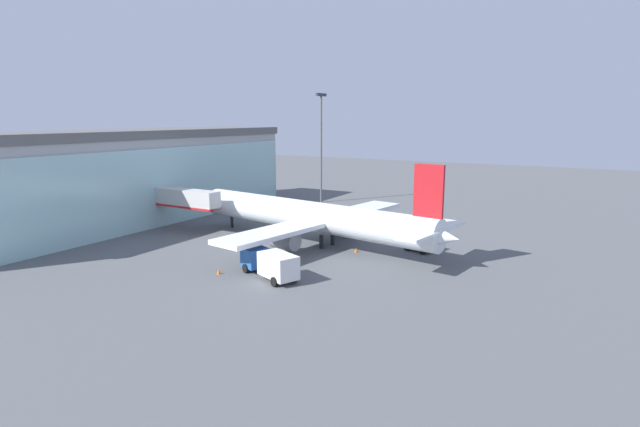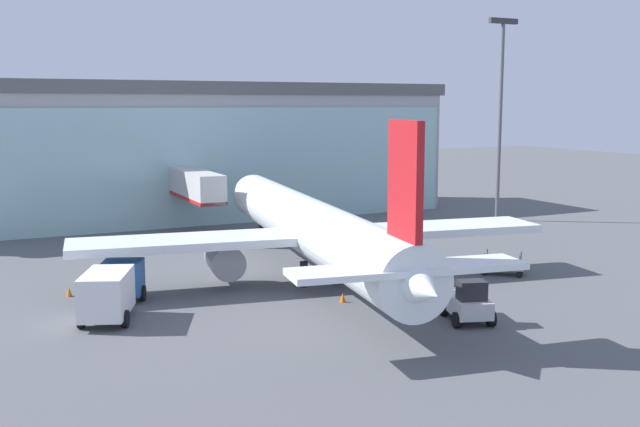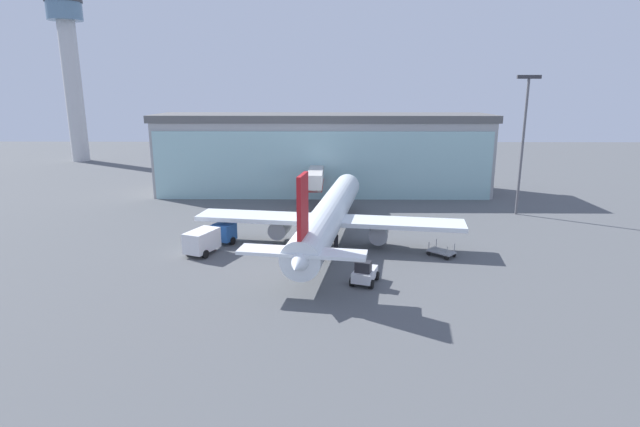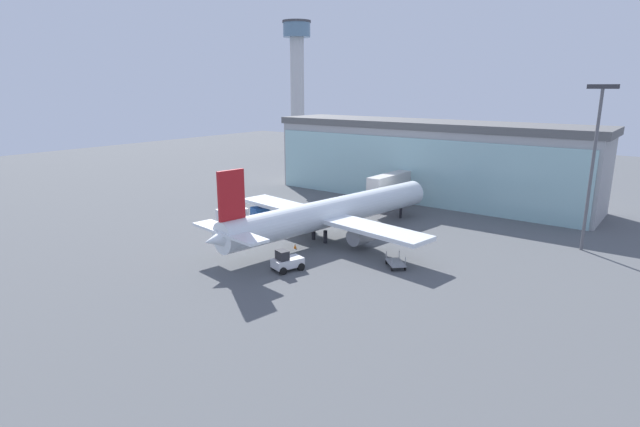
{
  "view_description": "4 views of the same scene",
  "coord_description": "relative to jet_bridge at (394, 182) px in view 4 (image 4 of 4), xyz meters",
  "views": [
    {
      "loc": [
        -49.74,
        -24.71,
        15.11
      ],
      "look_at": [
        2.78,
        5.15,
        3.44
      ],
      "focal_mm": 28.0,
      "sensor_mm": 36.0,
      "label": 1
    },
    {
      "loc": [
        -19.55,
        -37.99,
        11.26
      ],
      "look_at": [
        2.08,
        6.0,
        4.07
      ],
      "focal_mm": 42.0,
      "sensor_mm": 36.0,
      "label": 2
    },
    {
      "loc": [
        0.52,
        -50.49,
        17.36
      ],
      "look_at": [
        -0.16,
        6.22,
        3.22
      ],
      "focal_mm": 28.0,
      "sensor_mm": 36.0,
      "label": 3
    },
    {
      "loc": [
        37.03,
        -45.17,
        18.9
      ],
      "look_at": [
        -0.9,
        5.09,
        2.95
      ],
      "focal_mm": 28.0,
      "sensor_mm": 36.0,
      "label": 4
    }
  ],
  "objects": [
    {
      "name": "ground",
      "position": [
        1.0,
        -24.88,
        -4.23
      ],
      "size": [
        240.0,
        240.0,
        0.0
      ],
      "primitive_type": "plane",
      "color": "#545659"
    },
    {
      "name": "terminal_building",
      "position": [
        1.0,
        9.93,
        2.45
      ],
      "size": [
        56.35,
        12.77,
        13.35
      ],
      "rotation": [
        0.0,
        0.0,
        -0.0
      ],
      "color": "#A4A4A4",
      "rests_on": "ground"
    },
    {
      "name": "jet_bridge",
      "position": [
        0.0,
        0.0,
        0.0
      ],
      "size": [
        2.53,
        12.58,
        5.6
      ],
      "rotation": [
        0.0,
        0.0,
        1.55
      ],
      "color": "beige",
      "rests_on": "ground"
    },
    {
      "name": "control_tower",
      "position": [
        -59.72,
        48.24,
        18.82
      ],
      "size": [
        8.32,
        8.32,
        37.66
      ],
      "color": "silver",
      "rests_on": "ground"
    },
    {
      "name": "apron_light_mast",
      "position": [
        28.79,
        -5.73,
        7.15
      ],
      "size": [
        3.2,
        0.4,
        19.24
      ],
      "color": "#59595E",
      "rests_on": "ground"
    },
    {
      "name": "airplane",
      "position": [
        1.94,
        -19.9,
        -0.9
      ],
      "size": [
        30.49,
        37.76,
        10.55
      ],
      "rotation": [
        0.0,
        0.0,
        1.41
      ],
      "color": "white",
      "rests_on": "ground"
    },
    {
      "name": "catering_truck",
      "position": [
        -11.31,
        -22.87,
        -2.76
      ],
      "size": [
        4.82,
        7.59,
        2.65
      ],
      "rotation": [
        0.0,
        0.0,
        1.18
      ],
      "color": "#2659A5",
      "rests_on": "ground"
    },
    {
      "name": "baggage_cart",
      "position": [
        13.9,
        -24.5,
        -3.72
      ],
      "size": [
        3.11,
        3.11,
        1.5
      ],
      "rotation": [
        0.0,
        0.0,
        5.5
      ],
      "color": "gray",
      "rests_on": "ground"
    },
    {
      "name": "pushback_tug",
      "position": [
        5.09,
        -32.28,
        -3.25
      ],
      "size": [
        2.99,
        3.6,
        2.3
      ],
      "rotation": [
        0.0,
        0.0,
        1.25
      ],
      "color": "silver",
      "rests_on": "ground"
    },
    {
      "name": "safety_cone_nose",
      "position": [
        1.03,
        -26.02,
        -3.95
      ],
      "size": [
        0.36,
        0.36,
        0.55
      ],
      "primitive_type": "cone",
      "color": "orange",
      "rests_on": "ground"
    },
    {
      "name": "safety_cone_wingtip",
      "position": [
        -12.88,
        -17.77,
        -3.95
      ],
      "size": [
        0.36,
        0.36,
        0.55
      ],
      "primitive_type": "cone",
      "color": "orange",
      "rests_on": "ground"
    }
  ]
}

